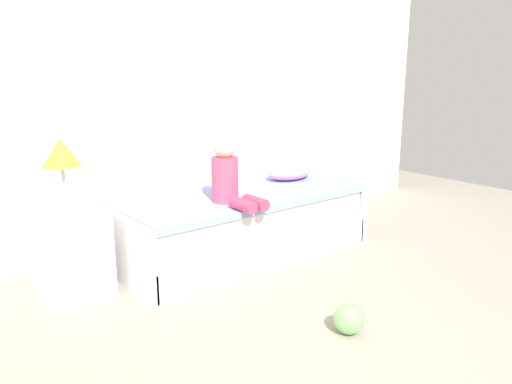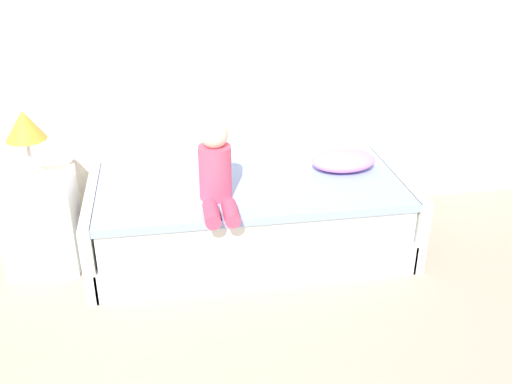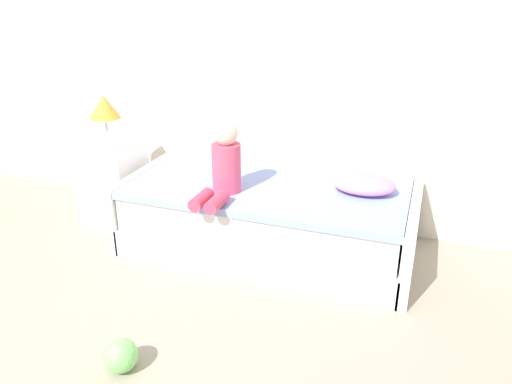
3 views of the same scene
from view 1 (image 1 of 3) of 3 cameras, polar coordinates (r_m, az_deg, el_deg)
name	(u,v)px [view 1 (image 1 of 3)]	position (r m, az deg, el deg)	size (l,w,h in m)	color
wall_rear	(121,72)	(4.13, -15.14, 13.07)	(7.20, 0.10, 2.90)	silver
bed	(237,222)	(4.13, -2.15, -3.44)	(2.11, 1.00, 0.50)	white
nightstand	(70,250)	(3.57, -20.45, -6.24)	(0.44, 0.44, 0.60)	white
table_lamp	(61,156)	(3.42, -21.35, 3.86)	(0.24, 0.24, 0.45)	silver
child_figure	(229,176)	(3.70, -3.14, 1.84)	(0.20, 0.51, 0.50)	#E04C6B
pillow	(289,172)	(4.53, 3.85, 2.26)	(0.44, 0.30, 0.13)	#EA8CC6
toy_ball	(349,319)	(2.98, 10.58, -14.03)	(0.18, 0.18, 0.18)	#7FD872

